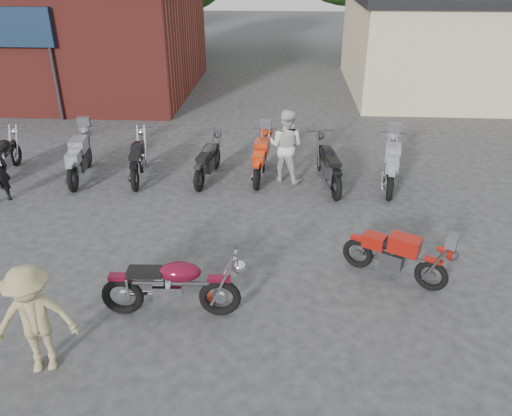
# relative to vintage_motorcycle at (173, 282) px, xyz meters

# --- Properties ---
(ground) EXTENTS (90.00, 90.00, 0.00)m
(ground) POSITION_rel_vintage_motorcycle_xyz_m (0.76, -0.04, -0.61)
(ground) COLOR #2C2C2E
(brick_building) EXTENTS (12.00, 8.00, 4.00)m
(brick_building) POSITION_rel_vintage_motorcycle_xyz_m (-8.24, 13.96, 1.39)
(brick_building) COLOR maroon
(brick_building) RESTS_ON ground
(stucco_building) EXTENTS (10.00, 8.00, 3.50)m
(stucco_building) POSITION_rel_vintage_motorcycle_xyz_m (9.26, 14.96, 1.14)
(stucco_building) COLOR #C6B98D
(stucco_building) RESTS_ON ground
(vintage_motorcycle) EXTENTS (2.13, 0.78, 1.22)m
(vintage_motorcycle) POSITION_rel_vintage_motorcycle_xyz_m (0.00, 0.00, 0.00)
(vintage_motorcycle) COLOR #5B0B1F
(vintage_motorcycle) RESTS_ON ground
(sportbike) EXTENTS (1.87, 1.39, 1.05)m
(sportbike) POSITION_rel_vintage_motorcycle_xyz_m (3.63, 1.20, -0.09)
(sportbike) COLOR #A1150D
(sportbike) RESTS_ON ground
(helmet) EXTENTS (0.28, 0.28, 0.21)m
(helmet) POSITION_rel_vintage_motorcycle_xyz_m (0.53, 0.28, -0.50)
(helmet) COLOR #B12612
(helmet) RESTS_ON ground
(person_light) EXTENTS (1.06, 0.95, 1.81)m
(person_light) POSITION_rel_vintage_motorcycle_xyz_m (1.68, 5.33, 0.30)
(person_light) COLOR silver
(person_light) RESTS_ON ground
(person_tan) EXTENTS (1.19, 0.89, 1.64)m
(person_tan) POSITION_rel_vintage_motorcycle_xyz_m (-1.56, -1.24, 0.21)
(person_tan) COLOR #93865B
(person_tan) RESTS_ON ground
(row_bike_0) EXTENTS (0.84, 2.03, 1.15)m
(row_bike_0) POSITION_rel_vintage_motorcycle_xyz_m (-5.43, 5.14, -0.04)
(row_bike_0) COLOR black
(row_bike_0) RESTS_ON ground
(row_bike_1) EXTENTS (0.97, 2.15, 1.20)m
(row_bike_1) POSITION_rel_vintage_motorcycle_xyz_m (-3.45, 5.12, -0.01)
(row_bike_1) COLOR gray
(row_bike_1) RESTS_ON ground
(row_bike_2) EXTENTS (0.95, 2.10, 1.17)m
(row_bike_2) POSITION_rel_vintage_motorcycle_xyz_m (-1.99, 5.22, -0.02)
(row_bike_2) COLOR black
(row_bike_2) RESTS_ON ground
(row_bike_3) EXTENTS (0.91, 2.02, 1.13)m
(row_bike_3) POSITION_rel_vintage_motorcycle_xyz_m (-0.25, 5.27, -0.05)
(row_bike_3) COLOR #262729
(row_bike_3) RESTS_ON ground
(row_bike_4) EXTENTS (0.80, 2.00, 1.13)m
(row_bike_4) POSITION_rel_vintage_motorcycle_xyz_m (1.07, 5.44, -0.04)
(row_bike_4) COLOR #B7310F
(row_bike_4) RESTS_ON ground
(row_bike_5) EXTENTS (1.04, 2.21, 1.23)m
(row_bike_5) POSITION_rel_vintage_motorcycle_xyz_m (2.72, 5.06, 0.01)
(row_bike_5) COLOR black
(row_bike_5) RESTS_ON ground
(row_bike_6) EXTENTS (1.03, 2.16, 1.20)m
(row_bike_6) POSITION_rel_vintage_motorcycle_xyz_m (4.22, 5.11, -0.01)
(row_bike_6) COLOR #8F8F9C
(row_bike_6) RESTS_ON ground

